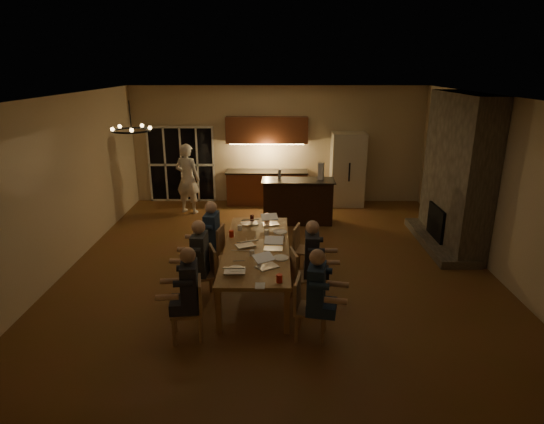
{
  "coord_description": "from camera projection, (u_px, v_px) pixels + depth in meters",
  "views": [
    {
      "loc": [
        -0.04,
        -8.01,
        3.71
      ],
      "look_at": [
        -0.12,
        0.3,
        1.02
      ],
      "focal_mm": 30.0,
      "sensor_mm": 36.0,
      "label": 1
    }
  ],
  "objects": [
    {
      "name": "floor",
      "position": [
        278.0,
        267.0,
        8.76
      ],
      "size": [
        9.0,
        9.0,
        0.0
      ],
      "primitive_type": "plane",
      "color": "brown",
      "rests_on": "ground"
    },
    {
      "name": "back_wall",
      "position": [
        278.0,
        145.0,
        12.57
      ],
      "size": [
        8.0,
        0.04,
        3.2
      ],
      "primitive_type": "cube",
      "color": "#C7B48D",
      "rests_on": "ground"
    },
    {
      "name": "left_wall",
      "position": [
        59.0,
        186.0,
        8.31
      ],
      "size": [
        0.04,
        9.0,
        3.2
      ],
      "primitive_type": "cube",
      "color": "#C7B48D",
      "rests_on": "ground"
    },
    {
      "name": "right_wall",
      "position": [
        500.0,
        187.0,
        8.23
      ],
      "size": [
        0.04,
        9.0,
        3.2
      ],
      "primitive_type": "cube",
      "color": "#C7B48D",
      "rests_on": "ground"
    },
    {
      "name": "ceiling",
      "position": [
        279.0,
        95.0,
        7.77
      ],
      "size": [
        8.0,
        9.0,
        0.04
      ],
      "primitive_type": "cube",
      "color": "white",
      "rests_on": "back_wall"
    },
    {
      "name": "french_doors",
      "position": [
        182.0,
        165.0,
        12.72
      ],
      "size": [
        1.86,
        0.08,
        2.1
      ],
      "primitive_type": "cube",
      "color": "black",
      "rests_on": "ground"
    },
    {
      "name": "fireplace",
      "position": [
        457.0,
        172.0,
        9.38
      ],
      "size": [
        0.58,
        2.5,
        3.2
      ],
      "primitive_type": "cube",
      "color": "#5E564A",
      "rests_on": "ground"
    },
    {
      "name": "kitchenette",
      "position": [
        267.0,
        162.0,
        12.39
      ],
      "size": [
        2.24,
        0.68,
        2.4
      ],
      "primitive_type": null,
      "color": "maroon",
      "rests_on": "ground"
    },
    {
      "name": "refrigerator",
      "position": [
        347.0,
        169.0,
        12.39
      ],
      "size": [
        0.9,
        0.68,
        2.0
      ],
      "primitive_type": "cube",
      "color": "beige",
      "rests_on": "ground"
    },
    {
      "name": "dining_table",
      "position": [
        257.0,
        266.0,
        7.9
      ],
      "size": [
        1.1,
        3.07,
        0.75
      ],
      "primitive_type": "cube",
      "color": "olive",
      "rests_on": "ground"
    },
    {
      "name": "bar_island",
      "position": [
        298.0,
        201.0,
        11.09
      ],
      "size": [
        1.77,
        0.71,
        1.08
      ],
      "primitive_type": "cube",
      "rotation": [
        0.0,
        0.0,
        -0.01
      ],
      "color": "black",
      "rests_on": "ground"
    },
    {
      "name": "chair_left_near",
      "position": [
        186.0,
        310.0,
        6.36
      ],
      "size": [
        0.51,
        0.51,
        0.89
      ],
      "primitive_type": null,
      "rotation": [
        0.0,
        0.0,
        -1.4
      ],
      "color": "tan",
      "rests_on": "ground"
    },
    {
      "name": "chair_left_mid",
      "position": [
        201.0,
        274.0,
        7.44
      ],
      "size": [
        0.56,
        0.56,
        0.89
      ],
      "primitive_type": null,
      "rotation": [
        0.0,
        0.0,
        -1.24
      ],
      "color": "tan",
      "rests_on": "ground"
    },
    {
      "name": "chair_left_far",
      "position": [
        211.0,
        249.0,
        8.46
      ],
      "size": [
        0.5,
        0.5,
        0.89
      ],
      "primitive_type": null,
      "rotation": [
        0.0,
        0.0,
        -1.73
      ],
      "color": "tan",
      "rests_on": "ground"
    },
    {
      "name": "chair_right_near",
      "position": [
        311.0,
        309.0,
        6.39
      ],
      "size": [
        0.52,
        0.52,
        0.89
      ],
      "primitive_type": null,
      "rotation": [
        0.0,
        0.0,
        1.38
      ],
      "color": "tan",
      "rests_on": "ground"
    },
    {
      "name": "chair_right_mid",
      "position": [
        305.0,
        276.0,
        7.38
      ],
      "size": [
        0.52,
        0.52,
        0.89
      ],
      "primitive_type": null,
      "rotation": [
        0.0,
        0.0,
        1.78
      ],
      "color": "tan",
      "rests_on": "ground"
    },
    {
      "name": "chair_right_far",
      "position": [
        307.0,
        250.0,
        8.43
      ],
      "size": [
        0.54,
        0.54,
        0.89
      ],
      "primitive_type": null,
      "rotation": [
        0.0,
        0.0,
        1.3
      ],
      "color": "tan",
      "rests_on": "ground"
    },
    {
      "name": "person_left_near",
      "position": [
        190.0,
        294.0,
        6.29
      ],
      "size": [
        0.66,
        0.66,
        1.38
      ],
      "primitive_type": null,
      "rotation": [
        0.0,
        0.0,
        -1.46
      ],
      "color": "#23252D",
      "rests_on": "ground"
    },
    {
      "name": "person_right_near",
      "position": [
        316.0,
        296.0,
        6.23
      ],
      "size": [
        0.71,
        0.71,
        1.38
      ],
      "primitive_type": null,
      "rotation": [
        0.0,
        0.0,
        1.37
      ],
      "color": "navy",
      "rests_on": "ground"
    },
    {
      "name": "person_left_mid",
      "position": [
        200.0,
        261.0,
        7.36
      ],
      "size": [
        0.63,
        0.63,
        1.38
      ],
      "primitive_type": null,
      "rotation": [
        0.0,
        0.0,
        -1.62
      ],
      "color": "#34393E",
      "rests_on": "ground"
    },
    {
      "name": "person_right_mid",
      "position": [
        312.0,
        261.0,
        7.35
      ],
      "size": [
        0.63,
        0.63,
        1.38
      ],
      "primitive_type": null,
      "rotation": [
        0.0,
        0.0,
        1.52
      ],
      "color": "#23252D",
      "rests_on": "ground"
    },
    {
      "name": "person_left_far",
      "position": [
        212.0,
        237.0,
        8.36
      ],
      "size": [
        0.65,
        0.65,
        1.38
      ],
      "primitive_type": null,
      "rotation": [
        0.0,
        0.0,
        -1.66
      ],
      "color": "navy",
      "rests_on": "ground"
    },
    {
      "name": "standing_person",
      "position": [
        188.0,
        179.0,
        11.73
      ],
      "size": [
        0.77,
        0.63,
        1.83
      ],
      "primitive_type": "imported",
      "rotation": [
        0.0,
        0.0,
        2.81
      ],
      "color": "silver",
      "rests_on": "ground"
    },
    {
      "name": "chandelier",
      "position": [
        131.0,
        130.0,
        7.01
      ],
      "size": [
        0.61,
        0.61,
        0.03
      ],
      "primitive_type": "torus",
      "color": "black",
      "rests_on": "ceiling"
    },
    {
      "name": "laptop_a",
      "position": [
        235.0,
        265.0,
        6.79
      ],
      "size": [
        0.32,
        0.28,
        0.23
      ],
      "primitive_type": null,
      "rotation": [
        0.0,
        0.0,
        3.15
      ],
      "color": "silver",
      "rests_on": "dining_table"
    },
    {
      "name": "laptop_b",
      "position": [
        267.0,
        260.0,
        6.95
      ],
      "size": [
        0.42,
        0.41,
        0.23
      ],
      "primitive_type": null,
      "rotation": [
        0.0,
        0.0,
        0.57
      ],
      "color": "silver",
      "rests_on": "dining_table"
    },
    {
      "name": "laptop_c",
      "position": [
        245.0,
        240.0,
        7.77
      ],
      "size": [
        0.41,
        0.39,
        0.23
      ],
      "primitive_type": null,
      "rotation": [
        0.0,
        0.0,
        3.57
      ],
      "color": "silver",
      "rests_on": "dining_table"
    },
    {
      "name": "laptop_d",
      "position": [
        273.0,
        243.0,
        7.63
      ],
      "size": [
        0.34,
        0.31,
        0.23
      ],
      "primitive_type": null,
      "rotation": [
        0.0,
        0.0,
        -0.08
      ],
      "color": "silver",
      "rests_on": "dining_table"
    },
    {
      "name": "laptop_e",
      "position": [
        249.0,
        218.0,
        8.85
      ],
      "size": [
        0.37,
        0.34,
        0.23
      ],
      "primitive_type": null,
      "rotation": [
        0.0,
        0.0,
        3.36
      ],
      "color": "silver",
      "rests_on": "dining_table"
    },
    {
      "name": "laptop_f",
      "position": [
        270.0,
        219.0,
        8.82
      ],
      "size": [
        0.37,
        0.34,
        0.23
      ],
      "primitive_type": null,
      "rotation": [
        0.0,
        0.0,
        0.2
      ],
      "color": "silver",
      "rests_on": "dining_table"
    },
    {
      "name": "mug_front",
      "position": [
        252.0,
        253.0,
        7.38
      ],
      "size": [
        0.08,
        0.08,
        0.1
      ],
      "primitive_type": "cylinder",
      "color": "white",
      "rests_on": "dining_table"
    },
    {
      "name": "mug_mid",
      "position": [
        266.0,
        232.0,
        8.29
      ],
      "size": [
        0.08,
        0.08,
        0.1
      ],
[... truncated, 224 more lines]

